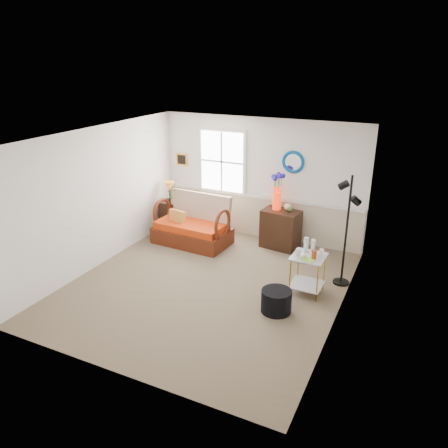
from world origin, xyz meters
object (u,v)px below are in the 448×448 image
at_px(side_table, 307,274).
at_px(loveseat, 192,221).
at_px(floor_lamp, 346,232).
at_px(lamp_stand, 170,216).
at_px(cabinet, 281,229).
at_px(ottoman, 276,301).

bearing_deg(side_table, loveseat, 160.12).
relative_size(loveseat, floor_lamp, 0.80).
xyz_separation_m(lamp_stand, cabinet, (2.60, 0.14, 0.06)).
xyz_separation_m(lamp_stand, ottoman, (3.34, -2.25, -0.16)).
distance_m(floor_lamp, ottoman, 1.75).
xyz_separation_m(loveseat, lamp_stand, (-0.83, 0.47, -0.17)).
bearing_deg(cabinet, ottoman, -64.98).
bearing_deg(loveseat, floor_lamp, -4.10).
bearing_deg(ottoman, side_table, 70.73).
height_order(lamp_stand, floor_lamp, floor_lamp).
distance_m(loveseat, ottoman, 3.09).
xyz_separation_m(lamp_stand, floor_lamp, (4.08, -0.88, 0.64)).
distance_m(cabinet, ottoman, 2.51).
height_order(lamp_stand, cabinet, cabinet).
relative_size(lamp_stand, side_table, 1.00).
relative_size(lamp_stand, cabinet, 0.84).
bearing_deg(side_table, floor_lamp, 51.63).
distance_m(side_table, floor_lamp, 0.99).
height_order(side_table, floor_lamp, floor_lamp).
bearing_deg(floor_lamp, ottoman, -116.49).
relative_size(loveseat, cabinet, 1.95).
bearing_deg(loveseat, side_table, -16.69).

